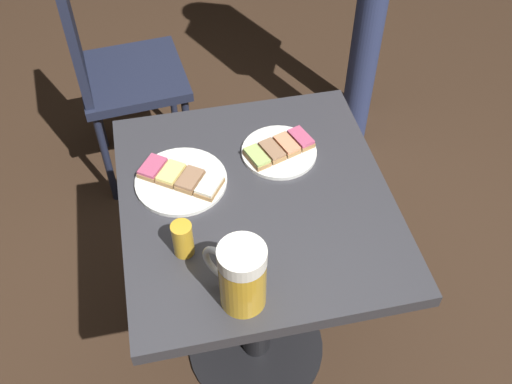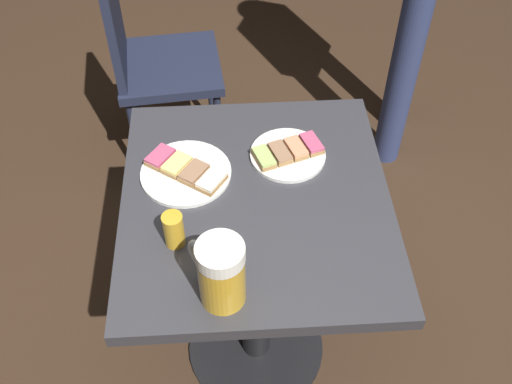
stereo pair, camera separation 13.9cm
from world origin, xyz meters
name	(u,v)px [view 1 (the left image)]	position (x,y,z in m)	size (l,w,h in m)	color
ground_plane	(256,347)	(0.00, 0.00, 0.00)	(6.00, 6.00, 0.00)	#382619
cafe_table	(256,245)	(0.00, 0.00, 0.56)	(0.70, 0.64, 0.75)	black
plate_near	(279,150)	(0.13, -0.09, 0.76)	(0.19, 0.19, 0.03)	white
plate_far	(181,179)	(0.09, 0.17, 0.76)	(0.22, 0.22, 0.03)	white
beer_mug	(241,275)	(-0.26, 0.09, 0.83)	(0.13, 0.12, 0.17)	gold
beer_glass_small	(183,239)	(-0.12, 0.19, 0.79)	(0.05, 0.05, 0.09)	gold
cafe_chair	(110,65)	(0.93, 0.34, 0.52)	(0.41, 0.41, 0.90)	#1E2338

